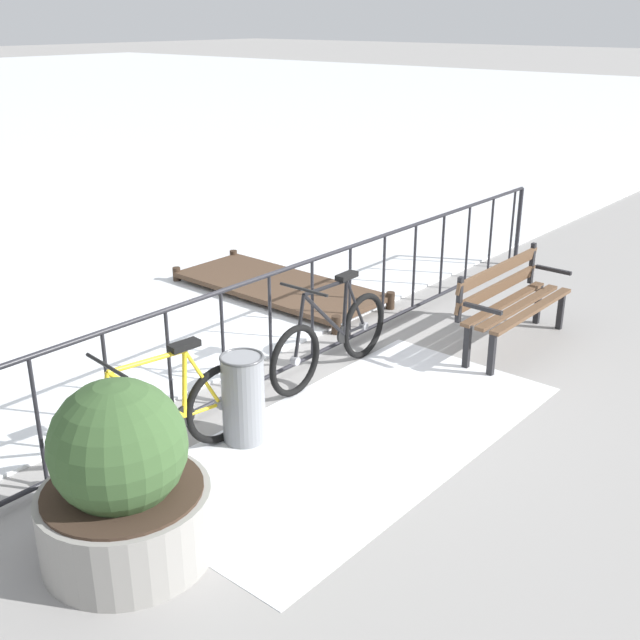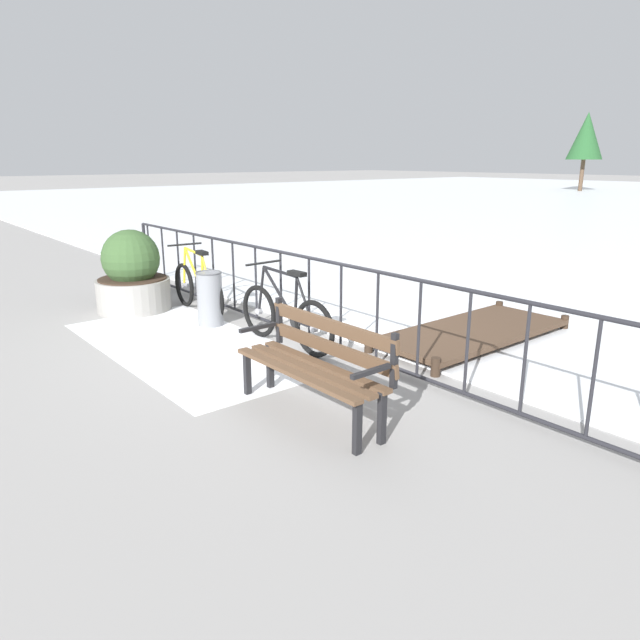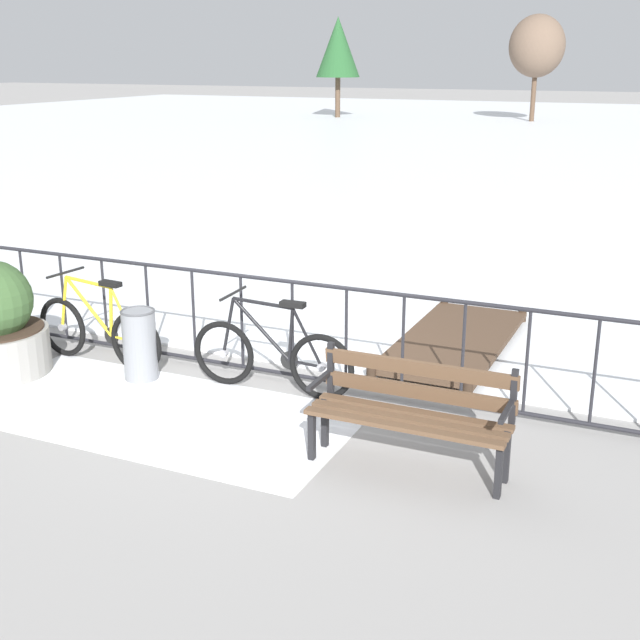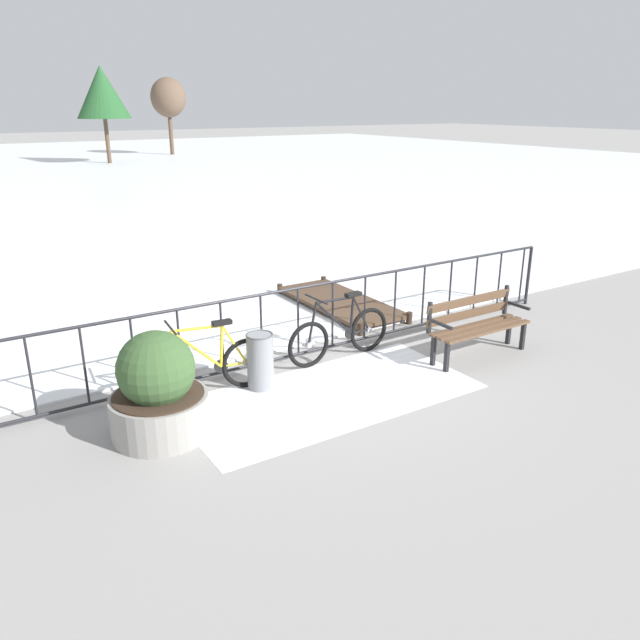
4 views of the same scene
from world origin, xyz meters
TOP-DOWN VIEW (x-y plane):
  - ground_plane at (0.00, 0.00)m, footprint 160.00×160.00m
  - snow_patch at (-0.54, -1.20)m, footprint 3.71×1.78m
  - railing_fence at (0.00, 0.00)m, footprint 9.06×0.06m
  - bicycle_near_railing at (-1.82, -0.38)m, footprint 1.71×0.52m
  - bicycle_second at (0.21, -0.30)m, footprint 1.71×0.52m
  - park_bench at (1.93, -1.22)m, footprint 1.60×0.49m
  - planter_with_shrub at (-2.64, -1.01)m, footprint 1.07×1.07m
  - trash_bin at (-1.17, -0.54)m, footprint 0.35×0.35m
  - wooden_dock at (1.51, 1.61)m, footprint 1.10×2.71m
  - tree_east_mid at (-14.49, 35.75)m, footprint 2.35×2.35m

SIDE VIEW (x-z plane):
  - ground_plane at x=0.00m, z-range 0.00..0.00m
  - snow_patch at x=-0.54m, z-range 0.00..0.01m
  - wooden_dock at x=1.51m, z-range 0.02..0.22m
  - bicycle_near_railing at x=-1.82m, z-range -0.12..0.86m
  - bicycle_second at x=0.21m, z-range -0.12..0.86m
  - trash_bin at x=-1.17m, z-range 0.01..0.74m
  - park_bench at x=1.93m, z-range 0.07..0.96m
  - planter_with_shrub at x=-2.64m, z-range -0.08..1.11m
  - railing_fence at x=0.00m, z-range 0.02..1.09m
  - tree_east_mid at x=-14.49m, z-range 1.04..6.25m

